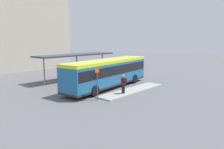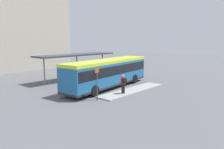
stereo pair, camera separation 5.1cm
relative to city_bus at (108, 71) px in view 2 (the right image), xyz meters
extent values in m
plane|color=#5B5B60|center=(-0.01, 0.00, -1.78)|extent=(120.00, 120.00, 0.00)
cube|color=#9E9E99|center=(0.48, -2.88, -1.72)|extent=(8.80, 1.80, 0.12)
cube|color=#1E6093|center=(-0.01, 0.00, -0.09)|extent=(12.24, 3.80, 2.69)
cube|color=#C6DB33|center=(-0.01, 0.00, 1.11)|extent=(12.26, 3.82, 0.30)
cube|color=black|center=(-0.01, 0.00, 0.23)|extent=(12.00, 3.80, 0.94)
cube|color=black|center=(5.95, 0.70, 0.23)|extent=(0.34, 2.22, 1.03)
cube|color=#28282B|center=(-0.01, 0.00, -1.33)|extent=(12.25, 3.81, 0.20)
cylinder|color=black|center=(3.56, 1.58, -1.25)|extent=(1.08, 0.40, 1.05)
cylinder|color=black|center=(3.83, -0.72, -1.25)|extent=(1.08, 0.40, 1.05)
cylinder|color=black|center=(-3.85, 0.71, -1.25)|extent=(1.08, 0.40, 1.05)
cylinder|color=black|center=(-3.58, -1.59, -1.25)|extent=(1.08, 0.40, 1.05)
cylinder|color=#232328|center=(-1.44, -3.10, -1.22)|extent=(0.16, 0.16, 0.88)
cylinder|color=#232328|center=(-1.25, -3.15, -1.22)|extent=(0.16, 0.16, 0.88)
cube|color=#B21E1E|center=(-1.35, -3.13, -0.46)|extent=(0.48, 0.34, 0.66)
cube|color=black|center=(-1.40, -3.35, -0.42)|extent=(0.37, 0.29, 0.50)
sphere|color=tan|center=(-1.35, -3.13, 0.01)|extent=(0.24, 0.24, 0.24)
torus|color=black|center=(8.45, 5.12, -1.44)|extent=(0.05, 0.68, 0.68)
torus|color=black|center=(8.45, 4.20, -1.44)|extent=(0.05, 0.68, 0.68)
cylinder|color=silver|center=(8.45, 4.66, -1.22)|extent=(0.04, 0.72, 0.04)
cylinder|color=silver|center=(8.45, 4.50, -1.28)|extent=(0.04, 0.04, 0.33)
cube|color=black|center=(8.45, 4.50, -1.11)|extent=(0.07, 0.18, 0.04)
cylinder|color=silver|center=(8.45, 5.03, -1.14)|extent=(0.48, 0.03, 0.03)
torus|color=black|center=(8.17, 5.99, -1.45)|extent=(0.14, 0.66, 0.66)
torus|color=black|center=(8.30, 5.11, -1.45)|extent=(0.14, 0.66, 0.66)
cylinder|color=gold|center=(8.23, 5.55, -1.24)|extent=(0.14, 0.69, 0.04)
cylinder|color=gold|center=(8.26, 5.39, -1.29)|extent=(0.04, 0.04, 0.32)
cube|color=black|center=(8.26, 5.39, -1.13)|extent=(0.10, 0.19, 0.04)
cylinder|color=gold|center=(8.18, 5.90, -1.16)|extent=(0.48, 0.10, 0.03)
cube|color=#383D47|center=(0.96, 6.41, 1.43)|extent=(11.21, 2.70, 0.18)
cylinder|color=gray|center=(-3.80, 6.41, -0.22)|extent=(0.16, 0.16, 3.12)
cylinder|color=gray|center=(5.72, 6.41, -0.22)|extent=(0.16, 0.16, 3.12)
cylinder|color=gray|center=(0.96, 6.41, -0.22)|extent=(0.16, 0.16, 3.12)
cylinder|color=#4C4C51|center=(-4.33, -2.68, -0.58)|extent=(0.08, 0.08, 2.40)
cube|color=#D84C19|center=(-4.33, -2.68, 0.82)|extent=(0.44, 0.03, 0.40)
camera|label=1|loc=(-17.06, -15.60, 3.39)|focal=35.00mm
camera|label=2|loc=(-17.03, -15.64, 3.39)|focal=35.00mm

